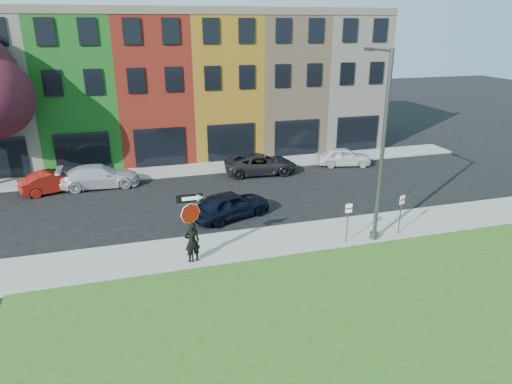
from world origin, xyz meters
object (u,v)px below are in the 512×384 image
object	(u,v)px
sedan_near	(230,205)
stop_sign	(190,214)
man	(192,242)
street_lamp	(380,148)

from	to	relation	value
sedan_near	stop_sign	bearing A→B (deg)	129.17
man	street_lamp	distance (m)	9.03
stop_sign	man	size ratio (longest dim) A/B	1.70
man	street_lamp	bearing A→B (deg)	173.07
man	street_lamp	world-z (taller)	street_lamp
man	stop_sign	bearing A→B (deg)	69.88
man	sedan_near	distance (m)	4.99
stop_sign	sedan_near	world-z (taller)	stop_sign
sedan_near	street_lamp	distance (m)	8.04
man	sedan_near	bearing A→B (deg)	-128.54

